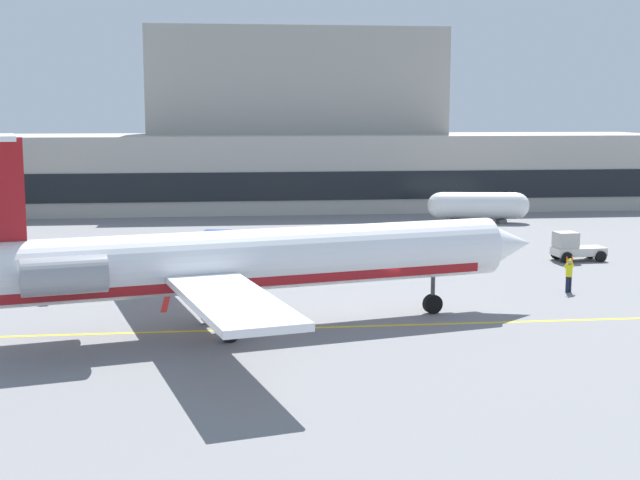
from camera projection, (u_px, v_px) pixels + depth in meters
ground at (368, 319)px, 40.24m from camera, size 120.00×120.00×0.11m
terminal_building at (313, 143)px, 86.21m from camera, size 66.57×14.28×17.36m
regional_jet at (232, 262)px, 37.47m from camera, size 28.88×21.37×8.52m
baggage_tug at (574, 248)px, 55.48m from camera, size 3.34×1.89×1.85m
pushback_tractor at (228, 252)px, 52.44m from camera, size 4.13×2.42×2.32m
fuel_tank at (478, 206)px, 74.13m from camera, size 8.49×3.21×2.59m
marshaller at (569, 274)px, 45.87m from camera, size 0.76×0.49×1.90m
safety_cone_alpha at (43, 300)px, 42.87m from camera, size 0.47×0.47×0.55m
safety_cone_bravo at (205, 282)px, 47.43m from camera, size 0.47×0.47×0.55m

